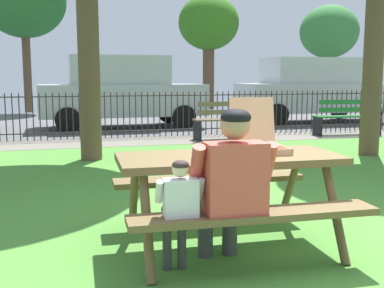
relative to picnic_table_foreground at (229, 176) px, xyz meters
The scene contains 16 objects.
ground 1.72m from the picnic_table_foreground, 69.18° to the left, with size 28.00×11.54×0.02m, color #4B8833.
cobblestone_walkway 6.62m from the picnic_table_foreground, 85.04° to the left, with size 28.00×1.40×0.01m, color slate.
street_asphalt 11.29m from the picnic_table_foreground, 87.10° to the left, with size 28.00×7.97×0.01m, color #515154.
picnic_table_foreground is the anchor object (origin of this frame).
pizza_box_open 0.41m from the picnic_table_foreground, 19.48° to the left, with size 0.42×0.47×0.45m.
pizza_slice_on_table 0.21m from the picnic_table_foreground, 143.74° to the left, with size 0.33×0.31×0.02m.
adult_at_table 0.53m from the picnic_table_foreground, 107.91° to the right, with size 0.62×0.60×1.19m.
child_at_table 0.75m from the picnic_table_foreground, 136.76° to the right, with size 0.34×0.33×0.85m.
iron_fence_streetside 7.29m from the picnic_table_foreground, 85.51° to the left, with size 20.61×0.03×1.04m.
park_bench_center 6.83m from the picnic_table_foreground, 70.51° to the left, with size 1.62×0.55×0.85m.
park_bench_right 8.32m from the picnic_table_foreground, 50.69° to the left, with size 1.63×0.57×0.85m.
parked_car_left 9.51m from the picnic_table_foreground, 88.61° to the left, with size 4.44×1.99×1.94m.
parked_car_center 11.22m from the picnic_table_foreground, 57.90° to the left, with size 4.43×1.98×1.94m.
far_tree_midleft 16.62m from the picnic_table_foreground, 99.32° to the left, with size 3.15×3.15×5.67m.
far_tree_center 16.93m from the picnic_table_foreground, 73.69° to the left, with size 2.54×2.54×4.76m.
far_tree_midright 19.25m from the picnic_table_foreground, 57.11° to the left, with size 2.62×2.62×4.56m.
Camera 1 is at (-1.85, -3.36, 1.41)m, focal length 44.68 mm.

